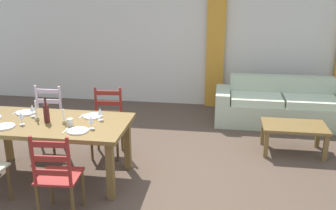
{
  "coord_description": "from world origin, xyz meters",
  "views": [
    {
      "loc": [
        0.79,
        -4.04,
        2.33
      ],
      "look_at": [
        0.06,
        0.79,
        0.75
      ],
      "focal_mm": 39.72,
      "sensor_mm": 36.0,
      "label": 1
    }
  ],
  "objects_px": {
    "dining_chair_near_right": "(57,176)",
    "coffee_cup_primary": "(70,122)",
    "couch": "(281,107)",
    "wine_glass_near_left": "(21,116)",
    "wine_glass_far_right": "(100,112)",
    "wine_glass_near_right": "(91,120)",
    "wine_glass_far_left": "(32,108)",
    "dining_chair_far_right": "(107,123)",
    "dining_table": "(51,129)",
    "coffee_table": "(294,129)",
    "dining_chair_far_left": "(47,120)",
    "wine_bottle": "(46,113)"
  },
  "relations": [
    {
      "from": "wine_bottle",
      "to": "coffee_table",
      "type": "xyz_separation_m",
      "value": [
        3.12,
        1.25,
        -0.51
      ]
    },
    {
      "from": "dining_table",
      "to": "dining_chair_near_right",
      "type": "bearing_deg",
      "value": -61.96
    },
    {
      "from": "dining_chair_near_right",
      "to": "wine_glass_far_left",
      "type": "distance_m",
      "value": 1.25
    },
    {
      "from": "wine_glass_far_left",
      "to": "couch",
      "type": "height_order",
      "value": "wine_glass_far_left"
    },
    {
      "from": "dining_chair_far_right",
      "to": "dining_table",
      "type": "bearing_deg",
      "value": -120.59
    },
    {
      "from": "dining_chair_near_right",
      "to": "dining_chair_far_right",
      "type": "xyz_separation_m",
      "value": [
        0.04,
        1.57,
        0.0
      ]
    },
    {
      "from": "dining_table",
      "to": "coffee_table",
      "type": "bearing_deg",
      "value": 21.68
    },
    {
      "from": "dining_table",
      "to": "coffee_cup_primary",
      "type": "distance_m",
      "value": 0.33
    },
    {
      "from": "wine_bottle",
      "to": "wine_glass_near_left",
      "type": "relative_size",
      "value": 1.96
    },
    {
      "from": "wine_glass_far_right",
      "to": "coffee_table",
      "type": "bearing_deg",
      "value": 23.36
    },
    {
      "from": "dining_chair_far_right",
      "to": "wine_glass_far_left",
      "type": "height_order",
      "value": "dining_chair_far_right"
    },
    {
      "from": "dining_chair_far_right",
      "to": "couch",
      "type": "distance_m",
      "value": 3.12
    },
    {
      "from": "wine_glass_near_right",
      "to": "wine_glass_far_right",
      "type": "bearing_deg",
      "value": 87.45
    },
    {
      "from": "dining_chair_near_right",
      "to": "dining_chair_far_left",
      "type": "distance_m",
      "value": 1.74
    },
    {
      "from": "wine_bottle",
      "to": "wine_glass_far_left",
      "type": "relative_size",
      "value": 1.96
    },
    {
      "from": "couch",
      "to": "dining_table",
      "type": "bearing_deg",
      "value": -141.59
    },
    {
      "from": "wine_bottle",
      "to": "coffee_table",
      "type": "distance_m",
      "value": 3.4
    },
    {
      "from": "dining_chair_far_right",
      "to": "wine_glass_far_right",
      "type": "xyz_separation_m",
      "value": [
        0.13,
        -0.63,
        0.38
      ]
    },
    {
      "from": "dining_chair_near_right",
      "to": "coffee_cup_primary",
      "type": "relative_size",
      "value": 10.67
    },
    {
      "from": "coffee_cup_primary",
      "to": "couch",
      "type": "height_order",
      "value": "coffee_cup_primary"
    },
    {
      "from": "dining_chair_far_left",
      "to": "coffee_table",
      "type": "relative_size",
      "value": 1.07
    },
    {
      "from": "wine_glass_near_left",
      "to": "wine_glass_far_left",
      "type": "bearing_deg",
      "value": 91.86
    },
    {
      "from": "dining_chair_far_right",
      "to": "couch",
      "type": "bearing_deg",
      "value": 32.46
    },
    {
      "from": "wine_glass_far_right",
      "to": "dining_chair_near_right",
      "type": "bearing_deg",
      "value": -99.87
    },
    {
      "from": "dining_table",
      "to": "dining_chair_far_right",
      "type": "height_order",
      "value": "dining_chair_far_right"
    },
    {
      "from": "wine_glass_near_right",
      "to": "wine_glass_far_left",
      "type": "distance_m",
      "value": 0.92
    },
    {
      "from": "dining_table",
      "to": "wine_glass_near_right",
      "type": "xyz_separation_m",
      "value": [
        0.57,
        -0.14,
        0.2
      ]
    },
    {
      "from": "wine_glass_far_right",
      "to": "coffee_table",
      "type": "distance_m",
      "value": 2.78
    },
    {
      "from": "coffee_cup_primary",
      "to": "coffee_table",
      "type": "distance_m",
      "value": 3.13
    },
    {
      "from": "wine_bottle",
      "to": "wine_glass_near_left",
      "type": "height_order",
      "value": "wine_bottle"
    },
    {
      "from": "couch",
      "to": "wine_glass_near_left",
      "type": "bearing_deg",
      "value": -142.58
    },
    {
      "from": "wine_glass_far_right",
      "to": "coffee_table",
      "type": "relative_size",
      "value": 0.18
    },
    {
      "from": "wine_glass_near_right",
      "to": "wine_glass_far_right",
      "type": "relative_size",
      "value": 1.0
    },
    {
      "from": "wine_glass_far_left",
      "to": "couch",
      "type": "bearing_deg",
      "value": 34.17
    },
    {
      "from": "dining_chair_far_right",
      "to": "coffee_cup_primary",
      "type": "bearing_deg",
      "value": -100.78
    },
    {
      "from": "dining_chair_near_right",
      "to": "coffee_table",
      "type": "height_order",
      "value": "dining_chair_near_right"
    },
    {
      "from": "wine_glass_far_left",
      "to": "wine_glass_far_right",
      "type": "bearing_deg",
      "value": -0.17
    },
    {
      "from": "wine_glass_near_left",
      "to": "couch",
      "type": "relative_size",
      "value": 0.07
    },
    {
      "from": "wine_glass_far_right",
      "to": "wine_bottle",
      "type": "bearing_deg",
      "value": -164.94
    },
    {
      "from": "wine_glass_near_left",
      "to": "dining_table",
      "type": "bearing_deg",
      "value": 25.15
    },
    {
      "from": "wine_bottle",
      "to": "coffee_cup_primary",
      "type": "bearing_deg",
      "value": -12.82
    },
    {
      "from": "dining_table",
      "to": "dining_chair_far_left",
      "type": "relative_size",
      "value": 1.98
    },
    {
      "from": "wine_glass_near_right",
      "to": "wine_glass_far_left",
      "type": "bearing_deg",
      "value": 161.55
    },
    {
      "from": "dining_table",
      "to": "dining_chair_far_right",
      "type": "xyz_separation_m",
      "value": [
        0.46,
        0.78,
        -0.19
      ]
    },
    {
      "from": "wine_glass_far_right",
      "to": "coffee_cup_primary",
      "type": "bearing_deg",
      "value": -140.73
    },
    {
      "from": "coffee_table",
      "to": "wine_glass_near_right",
      "type": "bearing_deg",
      "value": -151.45
    },
    {
      "from": "wine_bottle",
      "to": "wine_glass_far_right",
      "type": "relative_size",
      "value": 1.96
    },
    {
      "from": "wine_glass_near_right",
      "to": "couch",
      "type": "distance_m",
      "value": 3.65
    },
    {
      "from": "dining_chair_near_right",
      "to": "wine_glass_far_right",
      "type": "distance_m",
      "value": 1.03
    },
    {
      "from": "wine_glass_near_right",
      "to": "couch",
      "type": "relative_size",
      "value": 0.07
    }
  ]
}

